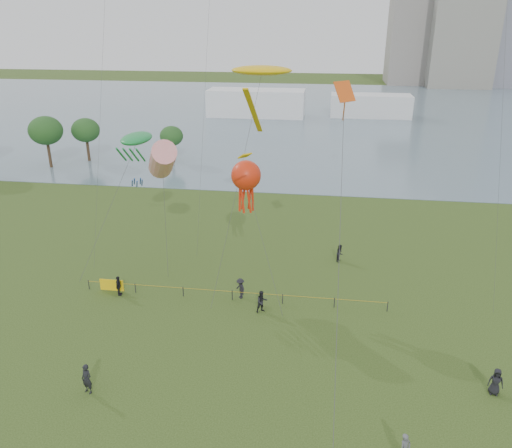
# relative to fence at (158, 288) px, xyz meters

# --- Properties ---
(ground_plane) EXTENTS (400.00, 400.00, 0.00)m
(ground_plane) POSITION_rel_fence_xyz_m (8.50, -13.35, -0.55)
(ground_plane) COLOR #273C13
(lake) EXTENTS (400.00, 120.00, 0.08)m
(lake) POSITION_rel_fence_xyz_m (8.50, 86.65, -0.53)
(lake) COLOR slate
(lake) RESTS_ON ground_plane
(building_mid) EXTENTS (20.00, 20.00, 38.00)m
(building_mid) POSITION_rel_fence_xyz_m (54.50, 148.65, 18.45)
(building_mid) COLOR gray
(building_mid) RESTS_ON ground_plane
(building_low) EXTENTS (16.00, 18.00, 28.00)m
(building_low) POSITION_rel_fence_xyz_m (40.50, 154.65, 13.45)
(building_low) COLOR gray
(building_low) RESTS_ON ground_plane
(pavilion_left) EXTENTS (22.00, 8.00, 6.00)m
(pavilion_left) POSITION_rel_fence_xyz_m (-3.50, 81.65, 2.45)
(pavilion_left) COLOR white
(pavilion_left) RESTS_ON ground_plane
(pavilion_right) EXTENTS (18.00, 7.00, 5.00)m
(pavilion_right) POSITION_rel_fence_xyz_m (22.50, 84.65, 1.95)
(pavilion_right) COLOR silver
(pavilion_right) RESTS_ON ground_plane
(trees) EXTENTS (33.55, 13.91, 9.08)m
(trees) POSITION_rel_fence_xyz_m (-30.68, 33.92, 5.19)
(trees) COLOR #382819
(trees) RESTS_ON ground_plane
(fence) EXTENTS (24.07, 0.07, 1.05)m
(fence) POSITION_rel_fence_xyz_m (0.00, 0.00, 0.00)
(fence) COLOR black
(fence) RESTS_ON ground_plane
(spectator_a) EXTENTS (1.08, 1.02, 1.77)m
(spectator_a) POSITION_rel_fence_xyz_m (8.67, -1.40, 0.33)
(spectator_a) COLOR black
(spectator_a) RESTS_ON ground_plane
(spectator_b) EXTENTS (1.17, 1.27, 1.72)m
(spectator_b) POSITION_rel_fence_xyz_m (6.71, 0.40, 0.30)
(spectator_b) COLOR black
(spectator_b) RESTS_ON ground_plane
(spectator_c) EXTENTS (0.57, 1.04, 1.68)m
(spectator_c) POSITION_rel_fence_xyz_m (-3.04, -0.54, 0.29)
(spectator_c) COLOR black
(spectator_c) RESTS_ON ground_plane
(spectator_d) EXTENTS (0.93, 0.69, 1.74)m
(spectator_d) POSITION_rel_fence_xyz_m (23.47, -8.37, 0.31)
(spectator_d) COLOR black
(spectator_d) RESTS_ON ground_plane
(spectator_f) EXTENTS (0.82, 0.67, 1.93)m
(spectator_f) POSITION_rel_fence_xyz_m (-0.41, -11.65, 0.41)
(spectator_f) COLOR black
(spectator_f) RESTS_ON ground_plane
(spectator_g) EXTENTS (0.85, 0.96, 1.64)m
(spectator_g) POSITION_rel_fence_xyz_m (14.64, 8.17, 0.26)
(spectator_g) COLOR black
(spectator_g) RESTS_ON ground_plane
(kite_stingray) EXTENTS (5.35, 9.91, 17.46)m
(kite_stingray) POSITION_rel_fence_xyz_m (7.76, 4.62, 16.44)
(kite_stingray) COLOR #3F3F42
(kite_windsock) EXTENTS (4.36, 5.27, 12.18)m
(kite_windsock) POSITION_rel_fence_xyz_m (-0.13, 3.77, 9.63)
(kite_windsock) COLOR #3F3F42
(kite_creature) EXTENTS (5.59, 6.71, 11.85)m
(kite_creature) POSITION_rel_fence_xyz_m (-2.87, 5.62, 10.85)
(kite_creature) COLOR #3F3F42
(kite_octopus) EXTENTS (4.52, 5.20, 10.78)m
(kite_octopus) POSITION_rel_fence_xyz_m (6.92, 2.33, 9.01)
(kite_octopus) COLOR #3F3F42
(kite_delta) EXTENTS (1.40, 16.57, 17.28)m
(kite_delta) POSITION_rel_fence_xyz_m (13.75, -4.45, 15.02)
(kite_delta) COLOR #3F3F42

